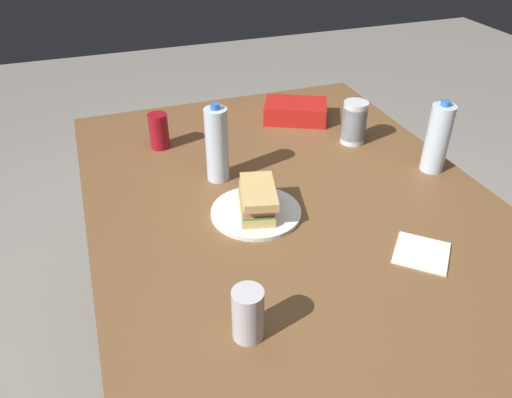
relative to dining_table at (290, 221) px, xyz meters
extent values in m
plane|color=gray|center=(0.00, 0.00, -0.67)|extent=(8.00, 8.00, 0.00)
cube|color=brown|center=(0.00, 0.00, 0.06)|extent=(1.56, 1.16, 0.04)
cylinder|color=brown|center=(-0.70, -0.50, -0.32)|extent=(0.07, 0.07, 0.71)
cylinder|color=brown|center=(-0.70, 0.50, -0.32)|extent=(0.07, 0.07, 0.71)
cylinder|color=white|center=(0.04, -0.12, 0.09)|extent=(0.25, 0.25, 0.01)
cube|color=#DBB26B|center=(0.04, -0.12, 0.11)|extent=(0.19, 0.13, 0.02)
cube|color=#599E3F|center=(0.04, -0.12, 0.12)|extent=(0.18, 0.12, 0.01)
cube|color=#C6727A|center=(0.04, -0.12, 0.14)|extent=(0.17, 0.12, 0.02)
cube|color=yellow|center=(0.04, -0.12, 0.15)|extent=(0.16, 0.11, 0.01)
cube|color=#DBB26B|center=(0.05, -0.12, 0.16)|extent=(0.19, 0.13, 0.02)
cylinder|color=maroon|center=(-0.45, -0.30, 0.14)|extent=(0.07, 0.07, 0.12)
cube|color=red|center=(-0.50, 0.22, 0.12)|extent=(0.24, 0.27, 0.07)
cylinder|color=silver|center=(-0.18, -0.17, 0.20)|extent=(0.07, 0.07, 0.23)
cylinder|color=blue|center=(-0.18, -0.17, 0.32)|extent=(0.03, 0.03, 0.02)
cylinder|color=silver|center=(-0.26, 0.34, 0.13)|extent=(0.08, 0.08, 0.09)
cylinder|color=silver|center=(-0.26, 0.34, 0.15)|extent=(0.08, 0.08, 0.09)
cylinder|color=silver|center=(-0.26, 0.34, 0.16)|extent=(0.08, 0.08, 0.09)
cylinder|color=silver|center=(-0.26, 0.34, 0.18)|extent=(0.08, 0.08, 0.09)
cylinder|color=silver|center=(-0.01, 0.49, 0.19)|extent=(0.07, 0.07, 0.22)
cylinder|color=blue|center=(-0.01, 0.49, 0.31)|extent=(0.03, 0.03, 0.02)
cylinder|color=silver|center=(0.44, -0.28, 0.14)|extent=(0.07, 0.07, 0.12)
cube|color=white|center=(0.34, 0.21, 0.08)|extent=(0.18, 0.18, 0.01)
camera|label=1|loc=(1.10, -0.50, 0.89)|focal=34.83mm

